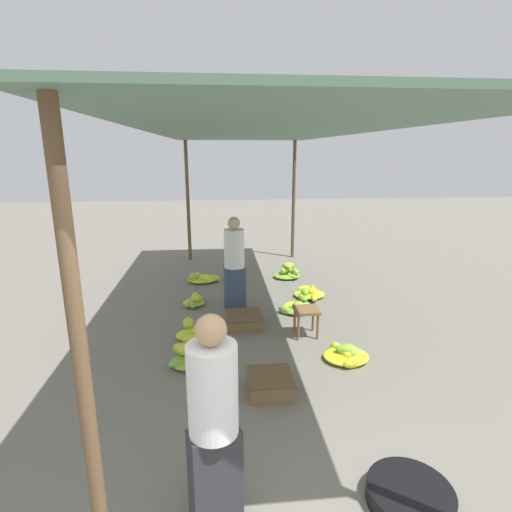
# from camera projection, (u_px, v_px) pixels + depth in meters

# --- Properties ---
(canopy_post_front_left) EXTENTS (0.08, 0.08, 2.79)m
(canopy_post_front_left) POSITION_uv_depth(u_px,v_px,m) (85.00, 395.00, 1.96)
(canopy_post_front_left) COLOR brown
(canopy_post_front_left) RESTS_ON ground
(canopy_post_back_left) EXTENTS (0.08, 0.08, 2.79)m
(canopy_post_back_left) POSITION_uv_depth(u_px,v_px,m) (188.00, 202.00, 9.33)
(canopy_post_back_left) COLOR brown
(canopy_post_back_left) RESTS_ON ground
(canopy_post_back_right) EXTENTS (0.08, 0.08, 2.79)m
(canopy_post_back_right) POSITION_uv_depth(u_px,v_px,m) (294.00, 201.00, 9.57)
(canopy_post_back_right) COLOR brown
(canopy_post_back_right) RESTS_ON ground
(canopy_tarp) EXTENTS (2.91, 8.07, 0.04)m
(canopy_tarp) POSITION_uv_depth(u_px,v_px,m) (258.00, 131.00, 5.40)
(canopy_tarp) COLOR #567A60
(canopy_tarp) RESTS_ON canopy_post_front_left
(vendor_foreground) EXTENTS (0.42, 0.42, 1.58)m
(vendor_foreground) POSITION_uv_depth(u_px,v_px,m) (214.00, 420.00, 2.66)
(vendor_foreground) COLOR #2D2D33
(vendor_foreground) RESTS_ON ground
(stool) EXTENTS (0.34, 0.34, 0.41)m
(stool) POSITION_uv_depth(u_px,v_px,m) (306.00, 314.00, 5.63)
(stool) COLOR brown
(stool) RESTS_ON ground
(basin_black) EXTENTS (0.64, 0.64, 0.14)m
(basin_black) POSITION_uv_depth(u_px,v_px,m) (410.00, 496.00, 2.97)
(basin_black) COLOR black
(basin_black) RESTS_ON ground
(banana_pile_left_0) EXTENTS (0.49, 0.43, 0.30)m
(banana_pile_left_0) POSITION_uv_depth(u_px,v_px,m) (187.00, 357.00, 4.87)
(banana_pile_left_0) COLOR yellow
(banana_pile_left_0) RESTS_ON ground
(banana_pile_left_1) EXTENTS (0.72, 0.58, 0.17)m
(banana_pile_left_1) POSITION_uv_depth(u_px,v_px,m) (201.00, 278.00, 8.06)
(banana_pile_left_1) COLOR #A2C52F
(banana_pile_left_1) RESTS_ON ground
(banana_pile_left_2) EXTENTS (0.39, 0.53, 0.19)m
(banana_pile_left_2) POSITION_uv_depth(u_px,v_px,m) (194.00, 301.00, 6.81)
(banana_pile_left_2) COLOR #74B337
(banana_pile_left_2) RESTS_ON ground
(banana_pile_left_3) EXTENTS (0.43, 0.45, 0.30)m
(banana_pile_left_3) POSITION_uv_depth(u_px,v_px,m) (191.00, 332.00, 5.58)
(banana_pile_left_3) COLOR yellow
(banana_pile_left_3) RESTS_ON ground
(banana_pile_right_0) EXTENTS (0.58, 0.63, 0.21)m
(banana_pile_right_0) POSITION_uv_depth(u_px,v_px,m) (347.00, 354.00, 5.02)
(banana_pile_right_0) COLOR yellow
(banana_pile_right_0) RESTS_ON ground
(banana_pile_right_1) EXTENTS (0.59, 0.41, 0.19)m
(banana_pile_right_1) POSITION_uv_depth(u_px,v_px,m) (295.00, 308.00, 6.50)
(banana_pile_right_1) COLOR #C4D329
(banana_pile_right_1) RESTS_ON ground
(banana_pile_right_2) EXTENTS (0.56, 0.69, 0.19)m
(banana_pile_right_2) POSITION_uv_depth(u_px,v_px,m) (309.00, 293.00, 7.18)
(banana_pile_right_2) COLOR #89BB34
(banana_pile_right_2) RESTS_ON ground
(banana_pile_right_3) EXTENTS (0.54, 0.52, 0.32)m
(banana_pile_right_3) POSITION_uv_depth(u_px,v_px,m) (288.00, 272.00, 8.27)
(banana_pile_right_3) COLOR #92BF32
(banana_pile_right_3) RESTS_ON ground
(crate_near) EXTENTS (0.48, 0.48, 0.21)m
(crate_near) POSITION_uv_depth(u_px,v_px,m) (270.00, 384.00, 4.33)
(crate_near) COLOR brown
(crate_near) RESTS_ON ground
(crate_mid) EXTENTS (0.54, 0.54, 0.18)m
(crate_mid) POSITION_uv_depth(u_px,v_px,m) (244.00, 320.00, 6.01)
(crate_mid) COLOR brown
(crate_mid) RESTS_ON ground
(shopper_walking_mid) EXTENTS (0.36, 0.36, 1.55)m
(shopper_walking_mid) POSITION_uv_depth(u_px,v_px,m) (234.00, 262.00, 6.49)
(shopper_walking_mid) COLOR #384766
(shopper_walking_mid) RESTS_ON ground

